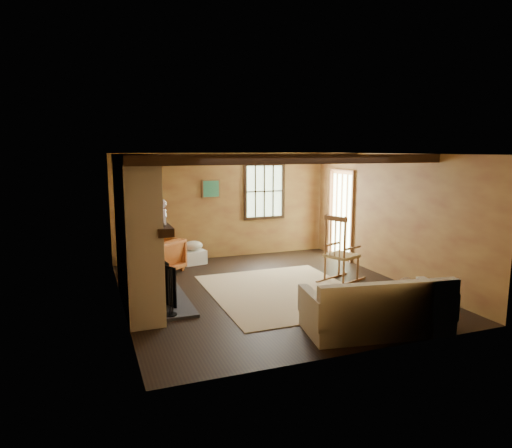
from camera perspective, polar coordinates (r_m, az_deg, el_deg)
name	(u,v)px	position (r m, az deg, el deg)	size (l,w,h in m)	color
ground	(269,290)	(8.21, 1.60, -8.24)	(5.50, 5.50, 0.00)	black
room_envelope	(275,197)	(8.19, 2.40, 3.41)	(5.02, 5.52, 2.44)	#AA833C
fireplace	(138,238)	(7.40, -14.51, -1.65)	(1.02, 2.30, 2.40)	#AC6242
rug	(284,292)	(8.11, 3.47, -8.46)	(2.50, 3.00, 0.01)	tan
rocking_chair	(340,253)	(8.74, 10.48, -3.64)	(1.04, 0.79, 1.28)	tan
sofa	(378,312)	(6.53, 15.01, -10.60)	(2.08, 1.16, 0.79)	beige
firewood_pile	(139,260)	(10.16, -14.48, -4.34)	(0.72, 0.13, 0.26)	brown
laundry_basket	(193,257)	(10.08, -7.84, -4.13)	(0.50, 0.38, 0.30)	white
basket_pillow	(193,246)	(10.02, -7.87, -2.71)	(0.42, 0.34, 0.21)	beige
armchair	(161,256)	(9.46, -11.80, -3.90)	(0.74, 0.76, 0.69)	#BF6026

